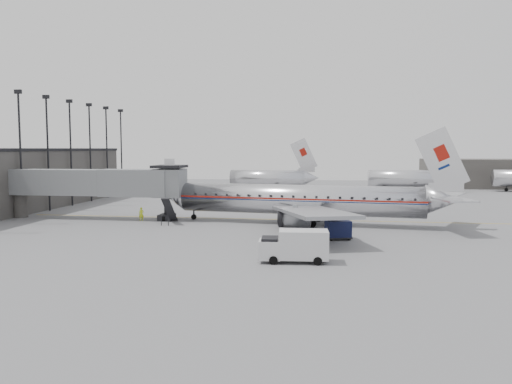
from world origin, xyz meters
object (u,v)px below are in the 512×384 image
at_px(airliner, 305,200).
at_px(service_van, 295,245).
at_px(baggage_cart_navy, 338,229).
at_px(baggage_cart_white, 338,218).
at_px(ramp_worker, 141,214).

bearing_deg(airliner, service_van, -82.86).
xyz_separation_m(service_van, baggage_cart_navy, (3.37, 9.70, -0.31)).
relative_size(airliner, service_van, 6.50).
xyz_separation_m(airliner, baggage_cart_navy, (3.35, -8.98, -1.73)).
bearing_deg(baggage_cart_white, service_van, -108.95).
height_order(service_van, baggage_cart_white, service_van).
relative_size(service_van, baggage_cart_white, 2.20).
height_order(airliner, baggage_cart_white, airliner).
bearing_deg(ramp_worker, baggage_cart_white, -15.86).
distance_m(baggage_cart_navy, baggage_cart_white, 8.05).
bearing_deg(baggage_cart_navy, service_van, -125.97).
height_order(service_van, ramp_worker, service_van).
bearing_deg(airliner, ramp_worker, -172.08).
bearing_deg(ramp_worker, airliner, -13.33).
xyz_separation_m(service_van, ramp_worker, (-18.65, 18.44, -0.46)).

